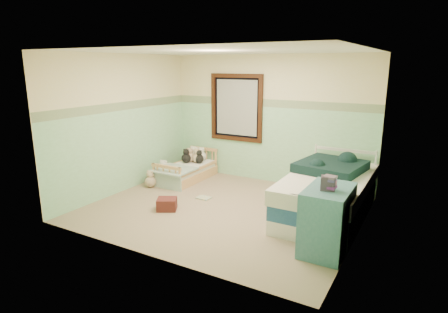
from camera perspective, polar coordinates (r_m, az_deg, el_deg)
The scene contains 32 objects.
floor at distance 6.22m, azimuth -0.12°, elevation -8.04°, with size 4.20×3.60×0.02m, color gray.
ceiling at distance 5.78m, azimuth -0.14°, elevation 15.83°, with size 4.20×3.60×0.02m, color silver.
wall_back at distance 7.47m, azimuth 6.78°, elevation 5.58°, with size 4.20×0.04×2.50m, color beige.
wall_front at distance 4.44m, azimuth -11.76°, elevation -0.26°, with size 4.20×0.04×2.50m, color beige.
wall_left at distance 7.14m, azimuth -14.98°, elevation 4.83°, with size 0.04×3.60×2.50m, color beige.
wall_right at distance 5.18m, azimuth 20.47°, elevation 1.16°, with size 0.04×3.60×2.50m, color beige.
wainscot_mint at distance 7.54m, azimuth 6.63°, elevation 1.80°, with size 4.20×0.01×1.50m, color #88C28C.
border_strip at distance 7.42m, azimuth 6.80°, elevation 8.05°, with size 4.20×0.01×0.15m, color #3E5F3E.
window_frame at distance 7.70m, azimuth 1.87°, elevation 7.42°, with size 1.16×0.06×1.36m, color black.
window_blinds at distance 7.71m, azimuth 1.90°, elevation 7.42°, with size 0.92×0.01×1.12m, color #B7B6B0.
toddler_bed_frame at distance 7.78m, azimuth -5.70°, elevation -2.83°, with size 0.68×1.37×0.18m, color tan.
toddler_mattress at distance 7.74m, azimuth -5.73°, elevation -1.78°, with size 0.62×1.31×0.12m, color white.
patchwork_quilt at distance 7.39m, azimuth -7.65°, elevation -1.99°, with size 0.74×0.68×0.03m, color #6793B8.
plush_bed_brown at distance 8.18m, azimuth -4.59°, elevation 0.18°, with size 0.18×0.18×0.18m, color brown.
plush_bed_white at distance 8.07m, azimuth -3.42°, elevation 0.08°, with size 0.20×0.20×0.20m, color white.
plush_bed_tan at distance 7.98m, azimuth -5.18°, elevation -0.10°, with size 0.20×0.20×0.20m, color tan.
plush_bed_dark at distance 7.85m, azimuth -3.80°, elevation -0.34°, with size 0.19×0.19×0.19m, color black.
plush_floor_cream at distance 7.87m, azimuth -9.15°, elevation -2.40°, with size 0.27×0.27×0.27m, color silver.
plush_floor_tan at distance 7.38m, azimuth -11.11°, elevation -3.76°, with size 0.22×0.22×0.22m, color tan.
twin_bed_frame at distance 6.11m, azimuth 15.30°, elevation -7.78°, with size 1.09×2.19×0.22m, color silver.
twin_boxspring at distance 6.03m, azimuth 15.43°, elevation -5.84°, with size 1.09×2.19×0.22m, color navy.
twin_mattress at distance 5.96m, azimuth 15.56°, elevation -3.84°, with size 1.14×2.23×0.22m, color beige.
teal_blanket at distance 6.21m, azimuth 15.92°, elevation -1.45°, with size 0.93×0.98×0.14m, color black.
dresser at distance 4.94m, azimuth 15.39°, elevation -9.24°, with size 0.52×0.83×0.83m, color #336A79.
book_stack at distance 4.69m, azimuth 15.53°, elevation -3.94°, with size 0.17×0.13×0.17m, color #412724.
red_pillow at distance 6.22m, azimuth -8.66°, elevation -7.17°, with size 0.31×0.27×0.19m, color maroon.
floor_book at distance 6.69m, azimuth -3.10°, elevation -6.28°, with size 0.24×0.19×0.02m, color yellow.
extra_plush_0 at distance 8.08m, azimuth -4.29°, elevation 0.09°, with size 0.20×0.20×0.20m, color silver.
extra_plush_1 at distance 8.08m, azimuth -4.67°, elevation 0.12°, with size 0.21×0.21×0.21m, color silver.
extra_plush_2 at distance 8.10m, azimuth -5.47°, elevation 0.01°, with size 0.17×0.17×0.17m, color brown.
extra_plush_3 at distance 7.89m, azimuth -4.11°, elevation -0.23°, with size 0.21×0.21×0.21m, color tan.
extra_plush_4 at distance 7.90m, azimuth -5.75°, elevation -0.25°, with size 0.20×0.20×0.20m, color black.
Camera 1 is at (2.87, -5.01, 2.31)m, focal length 30.09 mm.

